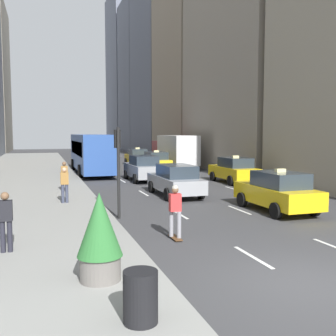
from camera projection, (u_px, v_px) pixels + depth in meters
name	position (u px, v px, depth m)	size (l,w,h in m)	color
ground_plane	(306.00, 283.00, 8.87)	(160.00, 160.00, 0.00)	#3D3D3F
sidewalk_left	(24.00, 173.00, 32.31)	(8.00, 66.00, 0.15)	gray
lane_markings	(149.00, 175.00, 31.46)	(5.72, 56.00, 0.01)	white
building_row_right	(174.00, 50.00, 53.63)	(6.00, 83.64, 33.71)	#A89E89
taxi_lead	(156.00, 161.00, 34.73)	(2.02, 4.40, 1.87)	yellow
taxi_second	(277.00, 191.00, 16.87)	(2.02, 4.40, 1.87)	yellow
taxi_third	(234.00, 170.00, 26.62)	(2.02, 4.40, 1.87)	yellow
taxi_fourth	(137.00, 157.00, 41.39)	(2.02, 4.40, 1.87)	yellow
sedan_black_near	(175.00, 180.00, 21.06)	(2.02, 4.81, 1.69)	#9EA0A5
sedan_silver_behind	(143.00, 168.00, 27.69)	(2.02, 4.66, 1.81)	#9EA0A5
city_bus	(91.00, 152.00, 33.01)	(2.80, 11.61, 3.25)	#2D519E
box_truck	(174.00, 150.00, 38.42)	(2.58, 8.40, 3.15)	maroon
skateboarder	(175.00, 209.00, 12.45)	(0.36, 0.80, 1.75)	brown
trash_can	(141.00, 297.00, 6.67)	(0.60, 0.60, 0.90)	black
planter_with_shrub	(100.00, 235.00, 8.55)	(1.00, 1.00, 1.95)	slate
pedestrian_near_curb	(6.00, 219.00, 10.59)	(0.36, 0.22, 1.65)	#23232D
pedestrian_mid_block	(65.00, 183.00, 18.15)	(0.36, 0.22, 1.65)	#383D51
pedestrian_far_walking	(64.00, 175.00, 21.70)	(0.36, 0.22, 1.65)	#23232D
traffic_light_pole	(118.00, 158.00, 15.42)	(0.24, 0.42, 3.60)	black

